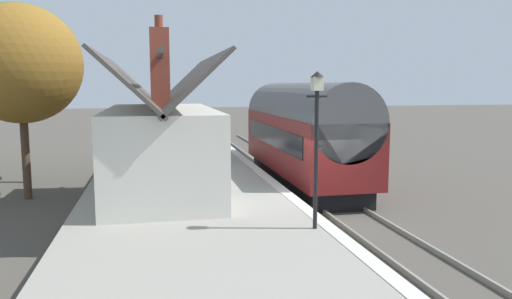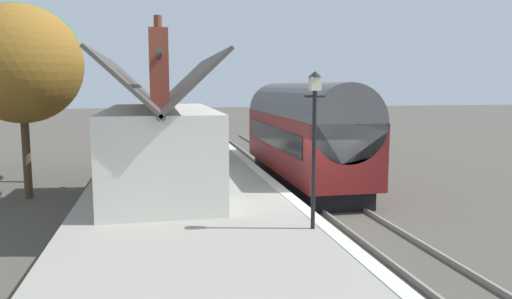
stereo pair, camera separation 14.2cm
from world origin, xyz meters
name	(u,v)px [view 1 (the left image)]	position (x,y,z in m)	size (l,w,h in m)	color
ground_plane	(325,219)	(0.00, 0.00, 0.00)	(160.00, 160.00, 0.00)	#4C473F
platform	(190,214)	(0.00, 4.26, 0.41)	(32.00, 6.52, 0.81)	gray
platform_edge_coping	(290,195)	(0.00, 1.18, 0.82)	(32.00, 0.36, 0.02)	beige
rail_near	(373,214)	(0.00, -1.62, 0.07)	(52.00, 0.08, 0.14)	gray
rail_far	(331,217)	(0.00, -0.18, 0.07)	(52.00, 0.08, 0.14)	gray
train	(303,133)	(5.36, -0.90, 2.22)	(10.42, 2.73, 4.32)	black
station_building	(161,145)	(1.79, 5.04, 2.30)	(8.47, 3.60, 5.42)	silver
bench_near_building	(202,142)	(10.81, 2.84, 1.29)	(1.40, 0.44, 0.88)	brown
bench_by_lamp	(200,147)	(8.79, 3.12, 1.29)	(1.41, 0.46, 0.88)	brown
planter_edge_near	(151,144)	(11.43, 5.39, 1.21)	(0.43, 0.43, 0.79)	black
planter_by_door	(170,153)	(8.19, 4.56, 1.15)	(0.41, 0.41, 0.66)	teal
lamp_post_platform	(317,120)	(-3.50, 1.54, 3.42)	(0.32, 0.50, 3.73)	black
tree_far_left	(19,56)	(8.38, 10.78, 5.44)	(4.76, 5.02, 7.67)	#4C3828
tree_mid_background	(20,64)	(4.97, 9.93, 4.97)	(4.05, 4.38, 7.14)	#4C3828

